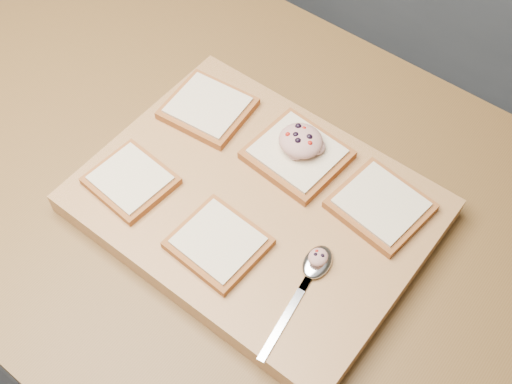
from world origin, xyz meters
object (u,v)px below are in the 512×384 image
(bread_far_center, at_px, (297,154))
(cutting_board, at_px, (256,206))
(spoon, at_px, (313,270))
(tuna_salad_dollop, at_px, (301,140))

(bread_far_center, bearing_deg, cutting_board, -92.07)
(bread_far_center, xyz_separation_m, spoon, (0.13, -0.14, -0.00))
(cutting_board, relative_size, tuna_salad_dollop, 7.22)
(bread_far_center, bearing_deg, tuna_salad_dollop, 94.87)
(tuna_salad_dollop, relative_size, spoon, 0.36)
(bread_far_center, relative_size, tuna_salad_dollop, 2.11)
(bread_far_center, height_order, spoon, bread_far_center)
(cutting_board, height_order, bread_far_center, bread_far_center)
(cutting_board, bearing_deg, tuna_salad_dollop, 88.42)
(cutting_board, xyz_separation_m, bread_far_center, (0.00, 0.10, 0.03))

